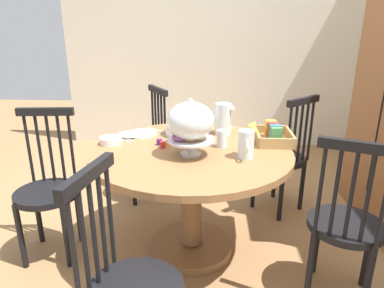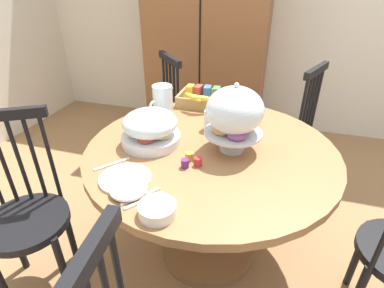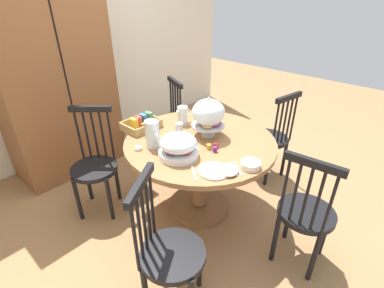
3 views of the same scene
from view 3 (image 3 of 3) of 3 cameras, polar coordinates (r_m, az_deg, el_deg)
name	(u,v)px [view 3 (image 3 of 3)]	position (r m, az deg, el deg)	size (l,w,h in m)	color
ground_plane	(199,198)	(2.88, 1.35, -10.78)	(10.00, 10.00, 0.00)	#997047
wall_back	(81,41)	(3.71, -21.50, 18.84)	(4.80, 0.06, 2.60)	silver
wooden_armoire	(55,83)	(3.27, -25.87, 10.96)	(1.18, 0.60, 1.96)	brown
dining_table	(200,160)	(2.45, 1.58, -3.27)	(1.26, 1.26, 0.74)	olive
windsor_chair_near_window	(165,126)	(3.25, -5.43, 3.57)	(0.43, 0.44, 0.97)	black
windsor_chair_by_cabinet	(95,167)	(2.66, -18.97, -4.40)	(0.47, 0.47, 0.97)	black
windsor_chair_facing_door	(169,253)	(1.82, -4.68, -21.12)	(0.46, 0.46, 0.97)	black
windsor_chair_far_side	(305,214)	(2.19, 21.87, -13.05)	(0.40, 0.40, 0.97)	black
windsor_chair_host_seat	(270,139)	(3.07, 15.49, 0.97)	(0.41, 0.41, 0.97)	black
pastry_stand_with_dome	(208,114)	(2.33, 3.33, 6.06)	(0.28, 0.28, 0.34)	silver
fruit_platter_covered	(178,146)	(2.08, -2.77, -0.42)	(0.30, 0.30, 0.18)	silver
orange_juice_pitcher	(183,116)	(2.60, -1.89, 5.68)	(0.17, 0.09, 0.17)	silver
milk_pitcher	(152,135)	(2.22, -7.98, 1.78)	(0.11, 0.19, 0.22)	silver
cereal_basket	(142,124)	(2.55, -9.98, 4.08)	(0.32, 0.30, 0.12)	tan
china_plate_large	(214,171)	(1.95, 4.45, -5.40)	(0.22, 0.22, 0.01)	white
china_plate_small	(227,170)	(1.95, 7.11, -5.25)	(0.15, 0.15, 0.01)	white
cereal_bowl	(250,165)	(2.02, 11.71, -4.08)	(0.14, 0.14, 0.04)	white
drinking_glass	(179,129)	(2.40, -2.65, 3.04)	(0.06, 0.06, 0.11)	silver
butter_dish	(138,148)	(2.24, -10.79, -0.88)	(0.06, 0.06, 0.02)	beige
jam_jar_strawberry	(216,145)	(2.23, 4.85, -0.30)	(0.04, 0.04, 0.04)	#B7282D
jam_jar_apricot	(209,147)	(2.21, 3.39, -0.54)	(0.04, 0.04, 0.04)	orange
jam_jar_grape	(215,149)	(2.17, 4.62, -1.07)	(0.04, 0.04, 0.04)	#5B2366
table_knife	(233,169)	(1.99, 8.36, -5.02)	(0.17, 0.01, 0.01)	silver
dinner_fork	(238,169)	(2.00, 9.18, -4.92)	(0.17, 0.01, 0.01)	silver
soup_spoon	(194,173)	(1.93, 0.39, -5.92)	(0.17, 0.01, 0.01)	silver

